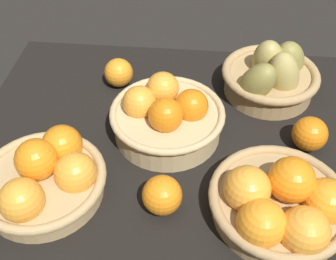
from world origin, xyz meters
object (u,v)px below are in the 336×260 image
Objects in this scene: basket_near_right at (282,204)px; loose_orange_side_gap at (162,195)px; basket_near_left at (45,178)px; basket_far_right_pears at (271,76)px; loose_orange_front_gap at (119,73)px; basket_center at (165,116)px; loose_orange_back_gap at (310,134)px.

loose_orange_side_gap is at bearing 178.88° from basket_near_right.
loose_orange_side_gap is (21.52, -1.62, -0.42)cm from basket_near_left.
basket_near_left reaches higher than loose_orange_side_gap.
basket_near_right is at bearing -91.78° from basket_far_right_pears.
basket_near_left is at bearing -102.37° from loose_orange_front_gap.
basket_center is (-21.97, 19.95, 0.40)cm from basket_near_right.
basket_near_right is 3.44× the size of loose_orange_side_gap.
basket_far_right_pears is (1.10, 35.60, 0.66)cm from basket_near_right.
basket_near_left is at bearing -138.35° from basket_center.
basket_near_left is at bearing -142.17° from basket_far_right_pears.
loose_orange_back_gap reaches higher than loose_orange_front_gap.
loose_orange_front_gap is (-35.88, -0.01, -1.50)cm from basket_far_right_pears.
basket_far_right_pears reaches higher than basket_near_left.
basket_near_left is 52.46cm from loose_orange_back_gap.
basket_far_right_pears reaches higher than loose_orange_front_gap.
basket_center is at bearing -50.69° from loose_orange_front_gap.
basket_far_right_pears is at bearing 88.22° from basket_near_right.
basket_near_right reaches higher than basket_near_left.
basket_near_left is 0.95× the size of basket_near_right.
basket_far_right_pears is 41.38cm from loose_orange_side_gap.
basket_far_right_pears is 3.37× the size of loose_orange_front_gap.
loose_orange_back_gap is (6.58, -17.14, -1.37)cm from basket_far_right_pears.
basket_near_left is 26.99cm from basket_center.
basket_near_right is 1.03× the size of basket_center.
loose_orange_back_gap is at bearing 32.54° from loose_orange_side_gap.
basket_center is 3.46× the size of loose_orange_front_gap.
basket_far_right_pears is at bearing 34.13° from basket_center.
loose_orange_front_gap is 45.78cm from loose_orange_back_gap.
basket_near_left is at bearing -161.74° from loose_orange_back_gap.
loose_orange_front_gap is at bearing -179.99° from basket_far_right_pears.
basket_far_right_pears is 0.97× the size of basket_center.
loose_orange_back_gap is at bearing -69.01° from basket_far_right_pears.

